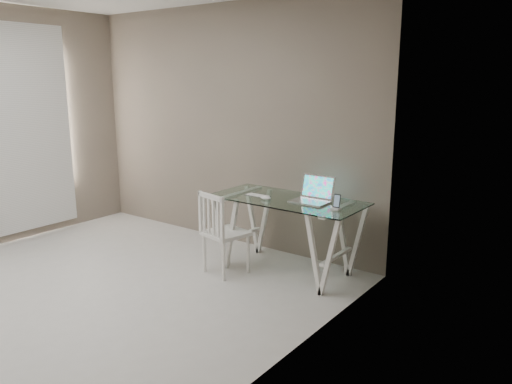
% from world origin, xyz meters
% --- Properties ---
extents(room, '(4.50, 4.52, 2.71)m').
position_xyz_m(room, '(-0.06, 0.02, 1.72)').
color(room, '#BAB8B2').
rests_on(room, ground).
extents(desk, '(1.50, 0.70, 0.75)m').
position_xyz_m(desk, '(1.15, 1.78, 0.38)').
color(desk, silver).
rests_on(desk, ground).
extents(chair, '(0.45, 0.45, 0.83)m').
position_xyz_m(chair, '(0.67, 1.34, 0.46)').
color(chair, white).
rests_on(chair, ground).
extents(laptop, '(0.34, 0.30, 0.24)m').
position_xyz_m(laptop, '(1.40, 1.85, 0.80)').
color(laptop, '#BCBDC1').
rests_on(laptop, desk).
extents(keyboard, '(0.25, 0.11, 0.01)m').
position_xyz_m(keyboard, '(0.84, 1.71, 0.75)').
color(keyboard, silver).
rests_on(keyboard, desk).
extents(mouse, '(0.12, 0.07, 0.04)m').
position_xyz_m(mouse, '(1.00, 1.64, 0.76)').
color(mouse, white).
rests_on(mouse, desk).
extents(phone_dock, '(0.07, 0.07, 0.14)m').
position_xyz_m(phone_dock, '(1.72, 1.71, 0.78)').
color(phone_dock, white).
rests_on(phone_dock, desk).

